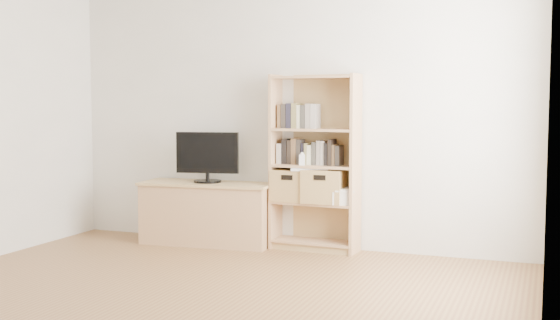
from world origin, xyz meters
The scene contains 12 objects.
back_wall centered at (0.00, 2.50, 1.30)m, with size 4.50×0.02×2.60m, color white.
right_wall centered at (2.25, 0.00, 1.30)m, with size 0.02×5.00×2.60m, color white.
tv_stand centered at (-0.77, 2.27, 0.28)m, with size 1.24×0.46×0.57m, color tan.
bookshelf centered at (0.27, 2.36, 0.80)m, with size 0.80×0.29×1.61m, color tan.
television centered at (-0.77, 2.27, 0.83)m, with size 0.60×0.05×0.47m, color black.
books_row_mid centered at (0.27, 2.37, 0.90)m, with size 0.87×0.17×0.23m, color #B3AAA1.
books_row_upper centered at (0.10, 2.38, 1.23)m, with size 0.42×0.15×0.22m, color #B3AAA1.
baby_monitor centered at (0.18, 2.27, 0.84)m, with size 0.05×0.03×0.10m, color white.
basket_left centered at (0.06, 2.36, 0.59)m, with size 0.35×0.29×0.29m, color #AB884D.
basket_right centered at (0.37, 2.35, 0.60)m, with size 0.37×0.30×0.30m, color #AB884D.
laptop centered at (0.24, 2.35, 0.75)m, with size 0.33×0.23×0.03m, color white.
magazine_stack centered at (0.55, 2.34, 0.51)m, with size 0.18×0.26×0.12m, color beige.
Camera 1 is at (2.26, -3.69, 1.36)m, focal length 45.00 mm.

